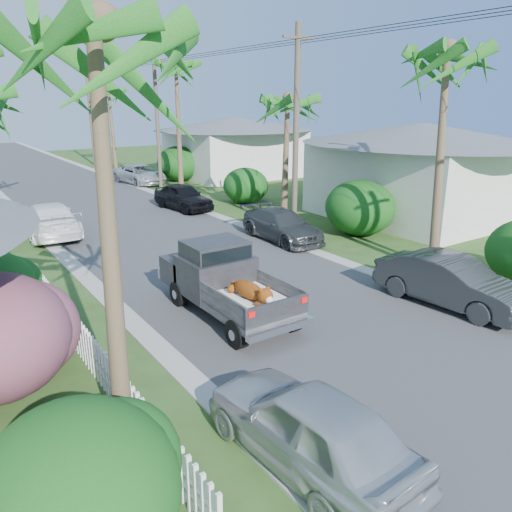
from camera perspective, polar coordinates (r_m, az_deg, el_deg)
ground at (r=11.42m, az=23.93°, el=-15.52°), size 120.00×120.00×0.00m
road at (r=31.43m, az=-17.93°, el=5.76°), size 8.00×100.00×0.02m
curb_left at (r=30.54m, az=-25.66°, el=4.60°), size 0.60×100.00×0.06m
curb_right at (r=32.86m, az=-10.74°, el=6.82°), size 0.60×100.00×0.06m
pickup_truck at (r=14.42m, az=-4.04°, el=-2.54°), size 1.98×5.12×2.06m
parked_car_rn at (r=15.94m, az=21.35°, el=-2.78°), size 2.00×4.65×1.49m
parked_car_rm at (r=21.87m, az=2.99°, el=3.48°), size 1.95×4.56×1.31m
parked_car_rf at (r=28.38m, az=-8.34°, el=6.69°), size 2.15×4.36×1.43m
parked_car_rd at (r=37.88m, az=-13.13°, el=9.05°), size 2.79×5.11×1.36m
parked_car_ln at (r=8.83m, az=6.11°, el=-18.84°), size 1.93×4.32×1.44m
parked_car_lf at (r=24.34m, az=-22.56°, el=3.84°), size 2.37×5.30×1.51m
palm_l_a at (r=8.07m, az=-18.52°, el=23.74°), size 4.40×4.40×8.20m
palm_r_a at (r=18.36m, az=21.51°, el=21.00°), size 4.40×4.40×8.70m
palm_r_b at (r=24.83m, az=3.53°, el=17.48°), size 4.40×4.40×7.20m
palm_r_c at (r=34.10m, az=-9.16°, el=20.93°), size 4.40×4.40×9.40m
palm_r_d at (r=47.14m, az=-16.46°, el=17.78°), size 4.40×4.40×8.00m
shrub_l_a at (r=7.52m, az=-19.48°, el=-23.76°), size 2.60×2.86×2.20m
shrub_r_b at (r=23.14m, az=11.79°, el=5.42°), size 3.00×3.30×2.50m
shrub_r_c at (r=29.84m, az=-1.20°, el=8.05°), size 2.60×2.86×2.10m
shrub_r_d at (r=38.69m, az=-8.83°, el=10.40°), size 3.20×3.52×2.60m
picket_fence at (r=11.80m, az=-18.06°, el=-10.90°), size 0.10×11.00×1.00m
house_right_near at (r=27.51m, az=18.08°, el=8.87°), size 8.00×9.00×4.80m
house_right_far at (r=41.00m, az=-2.45°, el=12.13°), size 9.00×8.00×4.60m
utility_pole_b at (r=22.68m, az=4.59°, el=14.05°), size 1.60×0.26×9.00m
utility_pole_c at (r=35.62m, az=-11.22°, el=15.01°), size 1.60×0.26×9.00m
utility_pole_d at (r=49.73m, az=-18.39°, el=15.09°), size 1.60×0.26×9.00m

